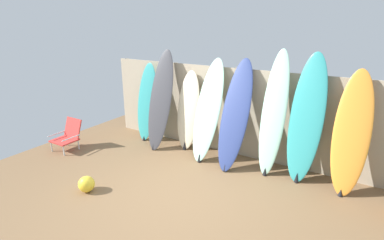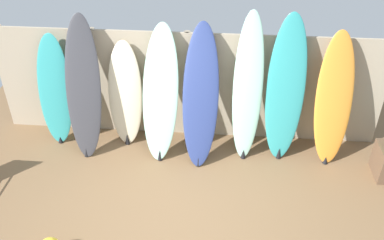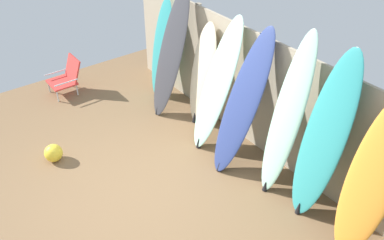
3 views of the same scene
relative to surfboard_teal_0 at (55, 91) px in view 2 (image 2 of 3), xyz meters
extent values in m
plane|color=brown|center=(2.04, -1.70, -0.88)|extent=(7.68, 7.68, 0.00)
cube|color=tan|center=(2.04, 0.30, 0.02)|extent=(6.08, 0.04, 1.80)
cylinder|color=gray|center=(-0.84, 0.34, 0.02)|extent=(0.10, 0.10, 1.80)
cylinder|color=gray|center=(0.60, 0.34, 0.02)|extent=(0.10, 0.10, 1.80)
cylinder|color=gray|center=(2.04, 0.34, 0.02)|extent=(0.10, 0.10, 1.80)
cylinder|color=gray|center=(3.48, 0.34, 0.02)|extent=(0.10, 0.10, 1.80)
cylinder|color=gray|center=(4.92, 0.34, 0.02)|extent=(0.10, 0.10, 1.80)
ellipsoid|color=teal|center=(0.00, 0.00, 0.01)|extent=(0.57, 0.42, 1.78)
cone|color=black|center=(0.00, -0.16, -0.82)|extent=(0.08, 0.08, 0.10)
ellipsoid|color=#38383D|center=(0.53, -0.16, 0.17)|extent=(0.58, 0.77, 2.11)
cone|color=black|center=(0.53, -0.47, -0.80)|extent=(0.08, 0.08, 0.14)
ellipsoid|color=beige|center=(1.10, 0.05, -0.03)|extent=(0.53, 0.37, 1.70)
cone|color=black|center=(1.10, -0.10, -0.78)|extent=(0.08, 0.08, 0.18)
ellipsoid|color=#9ED6BC|center=(1.68, -0.14, 0.12)|extent=(0.60, 0.81, 2.00)
cone|color=black|center=(1.68, -0.46, -0.79)|extent=(0.08, 0.08, 0.17)
ellipsoid|color=navy|center=(2.29, -0.18, 0.13)|extent=(0.54, 0.88, 2.03)
cone|color=black|center=(2.29, -0.55, -0.80)|extent=(0.08, 0.08, 0.14)
ellipsoid|color=#9ED6BC|center=(2.97, -0.07, 0.24)|extent=(0.45, 0.57, 2.24)
cone|color=black|center=(2.97, -0.31, -0.80)|extent=(0.08, 0.08, 0.15)
ellipsoid|color=teal|center=(3.52, -0.04, 0.22)|extent=(0.58, 0.56, 2.21)
cone|color=black|center=(3.52, -0.26, -0.78)|extent=(0.08, 0.08, 0.18)
ellipsoid|color=orange|center=(4.22, -0.09, 0.12)|extent=(0.58, 0.61, 1.99)
cone|color=black|center=(4.22, -0.33, -0.82)|extent=(0.08, 0.08, 0.11)
camera|label=1|loc=(4.38, -5.13, 1.80)|focal=28.00mm
camera|label=2|loc=(2.61, -5.52, 3.40)|focal=40.00mm
camera|label=3|loc=(5.77, -3.64, 3.24)|focal=40.00mm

